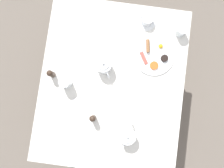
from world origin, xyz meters
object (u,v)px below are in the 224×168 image
object	(u,v)px
pepper_grinder	(93,118)
knife_by_plate	(71,133)
water_glass_tall	(66,83)
fork_by_plate	(84,95)
breakfast_plate	(154,55)
teapot_near	(127,135)
teacup_with_saucer_left	(147,20)
salt_grinder	(51,74)
water_glass_short	(181,31)
teapot_far	(104,65)
spoon_for_tea	(167,90)

from	to	relation	value
pepper_grinder	knife_by_plate	size ratio (longest dim) A/B	0.56
water_glass_tall	fork_by_plate	world-z (taller)	water_glass_tall
breakfast_plate	teapot_near	size ratio (longest dim) A/B	1.47
teacup_with_saucer_left	water_glass_tall	xyz separation A→B (m)	(0.50, 0.53, 0.03)
breakfast_plate	salt_grinder	world-z (taller)	salt_grinder
pepper_grinder	breakfast_plate	bearing A→B (deg)	-126.33
water_glass_short	salt_grinder	xyz separation A→B (m)	(0.86, 0.43, 0.01)
fork_by_plate	knife_by_plate	bearing A→B (deg)	80.01
teapot_far	teapot_near	bearing A→B (deg)	174.84
teapot_near	knife_by_plate	size ratio (longest dim) A/B	1.07
teacup_with_saucer_left	pepper_grinder	size ratio (longest dim) A/B	1.41
salt_grinder	pepper_grinder	bearing A→B (deg)	141.43
salt_grinder	knife_by_plate	distance (m)	0.44
teapot_far	spoon_for_tea	world-z (taller)	teapot_far
teacup_with_saucer_left	breakfast_plate	bearing A→B (deg)	108.79
salt_grinder	knife_by_plate	world-z (taller)	salt_grinder
breakfast_plate	knife_by_plate	bearing A→B (deg)	51.07
teapot_near	teacup_with_saucer_left	size ratio (longest dim) A/B	1.35
knife_by_plate	spoon_for_tea	bearing A→B (deg)	-148.04
teacup_with_saucer_left	salt_grinder	size ratio (longest dim) A/B	1.41
teapot_far	fork_by_plate	world-z (taller)	teapot_far
salt_grinder	breakfast_plate	bearing A→B (deg)	-161.18
fork_by_plate	spoon_for_tea	distance (m)	0.59
teacup_with_saucer_left	fork_by_plate	size ratio (longest dim) A/B	0.97
teapot_near	fork_by_plate	size ratio (longest dim) A/B	1.32
breakfast_plate	fork_by_plate	bearing A→B (deg)	37.25
teapot_far	teacup_with_saucer_left	bearing A→B (deg)	-66.36
teapot_far	breakfast_plate	bearing A→B (deg)	-100.70
knife_by_plate	pepper_grinder	bearing A→B (deg)	-137.51
teapot_near	teapot_far	xyz separation A→B (m)	(0.22, -0.45, 0.00)
water_glass_short	spoon_for_tea	xyz separation A→B (m)	(0.04, 0.42, -0.04)
pepper_grinder	knife_by_plate	world-z (taller)	pepper_grinder
water_glass_tall	water_glass_short	xyz separation A→B (m)	(-0.75, -0.48, -0.01)
teacup_with_saucer_left	pepper_grinder	world-z (taller)	pepper_grinder
fork_by_plate	teacup_with_saucer_left	bearing A→B (deg)	-122.34
fork_by_plate	spoon_for_tea	xyz separation A→B (m)	(-0.58, -0.11, 0.00)
salt_grinder	fork_by_plate	xyz separation A→B (m)	(-0.24, 0.11, -0.05)
pepper_grinder	teapot_near	bearing A→B (deg)	161.60
breakfast_plate	spoon_for_tea	world-z (taller)	breakfast_plate
pepper_grinder	salt_grinder	bearing A→B (deg)	-38.57
teapot_near	spoon_for_tea	xyz separation A→B (m)	(-0.25, -0.35, -0.05)
knife_by_plate	teacup_with_saucer_left	bearing A→B (deg)	-115.95
pepper_grinder	fork_by_plate	xyz separation A→B (m)	(0.09, -0.15, -0.05)
teapot_far	pepper_grinder	distance (m)	0.37
pepper_grinder	water_glass_tall	bearing A→B (deg)	-44.36
teapot_near	teapot_far	size ratio (longest dim) A/B	1.11
teapot_far	knife_by_plate	world-z (taller)	teapot_far
teapot_far	knife_by_plate	size ratio (longest dim) A/B	0.96
knife_by_plate	teapot_near	bearing A→B (deg)	-173.15
teapot_near	fork_by_plate	world-z (taller)	teapot_near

